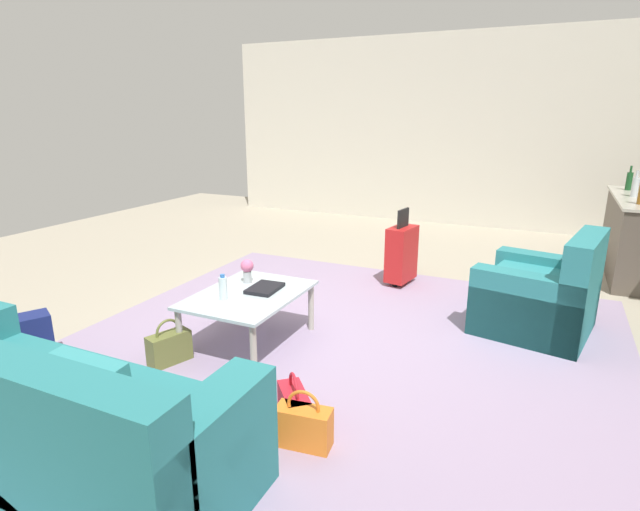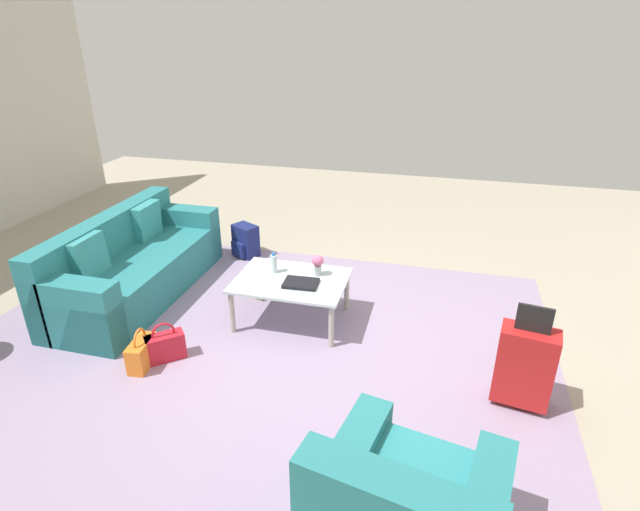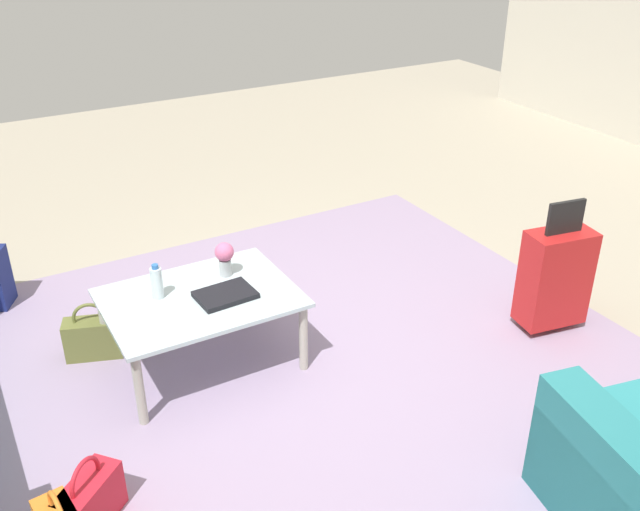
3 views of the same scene
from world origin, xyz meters
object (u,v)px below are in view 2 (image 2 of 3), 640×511
Objects in this scene: suitcase_red at (525,365)px; backpack_navy at (245,241)px; water_bottle at (274,263)px; couch at (131,267)px; coffee_table_book at (301,283)px; handbag_olive at (254,284)px; handbag_red at (165,346)px; coffee_table at (291,284)px; flower_vase at (318,263)px; handbag_orange at (142,353)px.

backpack_navy is at bearing -33.53° from suitcase_red.
couch is at bearing -0.00° from water_bottle.
coffee_table_book is at bearing 150.64° from water_bottle.
water_bottle is 0.38m from coffee_table_book.
coffee_table_book is 0.87× the size of handbag_olive.
suitcase_red is 2.87m from handbag_red.
suitcase_red is (-3.79, 0.80, 0.05)m from couch.
flower_vase reaches higher than coffee_table.
handbag_olive is (0.65, -0.46, -0.33)m from coffee_table_book.
handbag_red is 1.00× the size of handbag_olive.
handbag_orange is (-0.79, 1.09, -0.17)m from couch.
handbag_red is at bearing 134.20° from couch.
couch reaches higher than handbag_olive.
backpack_navy is at bearing -85.99° from handbag_red.
water_bottle is at bearing -124.30° from handbag_red.
coffee_table is 0.27m from water_bottle.
handbag_orange is at bearing 5.59° from suitcase_red.
couch is at bearing -8.45° from coffee_table_book.
handbag_red is (-0.93, 0.96, -0.17)m from couch.
handbag_olive is (2.53, -1.08, -0.23)m from suitcase_red.
backpack_navy is (1.22, -1.14, -0.38)m from flower_vase.
water_bottle is at bearing 180.00° from couch.
backpack_navy is at bearing -52.10° from coffee_table.
handbag_red is (1.07, 1.01, -0.44)m from flower_vase.
suitcase_red is at bearing 154.47° from flower_vase.
flower_vase is at bearing 162.77° from handbag_olive.
backpack_navy reaches higher than handbag_olive.
handbag_red is at bearing 55.70° from water_bottle.
flower_vase is 0.51× the size of backpack_navy.
handbag_red is (0.65, 0.96, -0.41)m from water_bottle.
handbag_orange is at bearing 90.31° from backpack_navy.
coffee_table_book is 0.78× the size of backpack_navy.
couch is at bearing -54.00° from handbag_orange.
coffee_table_book is 0.37× the size of suitcase_red.
handbag_orange is 2.28m from backpack_navy.
handbag_olive is at bearing -40.39° from water_bottle.
suitcase_red is at bearing 146.47° from backpack_navy.
handbag_orange is at bearing 45.01° from coffee_table.
suitcase_red reaches higher than flower_vase.
water_bottle is 1.00× the size of flower_vase.
flower_vase is 0.57× the size of handbag_orange.
coffee_table_book is 1.51× the size of flower_vase.
handbag_orange is (1.11, 0.91, -0.33)m from coffee_table_book.
coffee_table_book is at bearing 66.50° from flower_vase.
flower_vase is at bearing -116.56° from coffee_table_book.
handbag_red and handbag_olive have the same top height.
suitcase_red is 3.02m from handbag_orange.
couch is at bearing 1.43° from flower_vase.
couch is 2.10× the size of coffee_table.
water_bottle reaches higher than handbag_orange.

